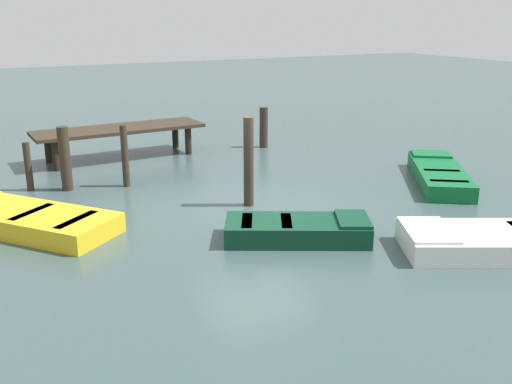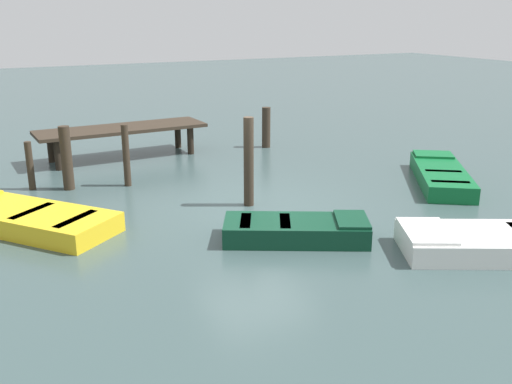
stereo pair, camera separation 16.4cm
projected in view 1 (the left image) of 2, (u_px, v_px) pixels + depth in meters
ground_plane at (256, 207)px, 13.24m from camera, size 80.00×80.00×0.00m
dock_segment at (119, 131)px, 17.42m from camera, size 5.07×1.70×0.95m
rowboat_green at (439, 174)px, 15.11m from camera, size 3.00×3.62×0.46m
rowboat_dark_green at (298, 229)px, 11.25m from camera, size 2.96×2.29×0.46m
rowboat_yellow at (19, 218)px, 11.88m from camera, size 3.69×4.14×0.46m
rowboat_white at (505, 241)px, 10.67m from camera, size 4.04×3.07×0.46m
mooring_piling_center at (125, 156)px, 14.58m from camera, size 0.17×0.17×1.58m
mooring_piling_far_right at (249, 162)px, 13.05m from camera, size 0.23×0.23×2.04m
mooring_piling_near_left at (65, 159)px, 14.27m from camera, size 0.27×0.27×1.60m
mooring_piling_near_right at (28, 167)px, 14.30m from camera, size 0.17×0.17×1.22m
mooring_piling_far_left at (264, 127)px, 18.94m from camera, size 0.28×0.28×1.32m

